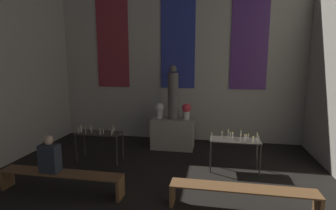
% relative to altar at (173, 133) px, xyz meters
% --- Properties ---
extents(wall_back, '(7.98, 0.16, 5.32)m').
position_rel_altar_xyz_m(wall_back, '(0.00, 1.00, 2.25)').
color(wall_back, '#B2AD9E').
rests_on(wall_back, ground_plane).
extents(altar, '(1.23, 0.68, 0.89)m').
position_rel_altar_xyz_m(altar, '(0.00, 0.00, 0.00)').
color(altar, gray).
rests_on(altar, ground_plane).
extents(statue, '(0.31, 0.31, 1.56)m').
position_rel_altar_xyz_m(statue, '(0.00, 0.00, 1.17)').
color(statue, '#5B5651').
rests_on(statue, altar).
extents(flower_vase_left, '(0.26, 0.26, 0.46)m').
position_rel_altar_xyz_m(flower_vase_left, '(-0.40, 0.00, 0.71)').
color(flower_vase_left, beige).
rests_on(flower_vase_left, altar).
extents(flower_vase_right, '(0.26, 0.26, 0.46)m').
position_rel_altar_xyz_m(flower_vase_right, '(0.40, 0.00, 0.71)').
color(flower_vase_right, beige).
rests_on(flower_vase_right, altar).
extents(candle_rack_left, '(1.15, 0.49, 0.96)m').
position_rel_altar_xyz_m(candle_rack_left, '(-1.70, -1.36, 0.22)').
color(candle_rack_left, '#332D28').
rests_on(candle_rack_left, ground_plane).
extents(candle_rack_right, '(1.15, 0.49, 0.95)m').
position_rel_altar_xyz_m(candle_rack_right, '(1.70, -1.36, 0.22)').
color(candle_rack_right, '#332D28').
rests_on(candle_rack_right, ground_plane).
extents(pew_back_left, '(2.50, 0.36, 0.42)m').
position_rel_altar_xyz_m(pew_back_left, '(-1.72, -3.07, -0.12)').
color(pew_back_left, brown).
rests_on(pew_back_left, ground_plane).
extents(pew_back_right, '(2.50, 0.36, 0.42)m').
position_rel_altar_xyz_m(pew_back_right, '(1.72, -3.07, -0.12)').
color(pew_back_right, brown).
rests_on(pew_back_right, ground_plane).
extents(person_seated, '(0.36, 0.24, 0.73)m').
position_rel_altar_xyz_m(person_seated, '(-1.93, -3.07, 0.30)').
color(person_seated, '#282D38').
rests_on(person_seated, pew_back_left).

